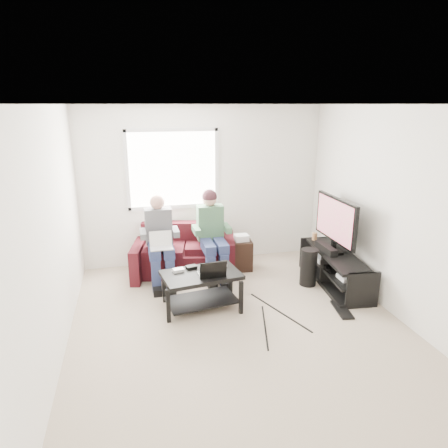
# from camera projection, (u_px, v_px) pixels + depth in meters

# --- Properties ---
(floor) EXTENTS (4.50, 4.50, 0.00)m
(floor) POSITION_uv_depth(u_px,v_px,m) (239.00, 326.00, 4.89)
(floor) COLOR tan
(floor) RESTS_ON ground
(ceiling) EXTENTS (4.50, 4.50, 0.00)m
(ceiling) POSITION_uv_depth(u_px,v_px,m) (242.00, 104.00, 4.14)
(ceiling) COLOR white
(ceiling) RESTS_ON wall_back
(wall_back) EXTENTS (4.50, 0.00, 4.50)m
(wall_back) POSITION_uv_depth(u_px,v_px,m) (204.00, 186.00, 6.61)
(wall_back) COLOR white
(wall_back) RESTS_ON floor
(wall_front) EXTENTS (4.50, 0.00, 4.50)m
(wall_front) POSITION_uv_depth(u_px,v_px,m) (341.00, 328.00, 2.42)
(wall_front) COLOR white
(wall_front) RESTS_ON floor
(wall_left) EXTENTS (0.00, 4.50, 4.50)m
(wall_left) POSITION_uv_depth(u_px,v_px,m) (52.00, 237.00, 4.07)
(wall_left) COLOR white
(wall_left) RESTS_ON floor
(wall_right) EXTENTS (0.00, 4.50, 4.50)m
(wall_right) POSITION_uv_depth(u_px,v_px,m) (395.00, 213.00, 4.96)
(wall_right) COLOR white
(wall_right) RESTS_ON floor
(window) EXTENTS (1.48, 0.04, 1.28)m
(window) POSITION_uv_depth(u_px,v_px,m) (173.00, 169.00, 6.39)
(window) COLOR white
(window) RESTS_ON wall_back
(sofa) EXTENTS (1.77, 1.01, 0.76)m
(sofa) POSITION_uv_depth(u_px,v_px,m) (185.00, 254.00, 6.40)
(sofa) COLOR #411019
(sofa) RESTS_ON floor
(person_left) EXTENTS (0.40, 0.71, 1.30)m
(person_left) POSITION_uv_depth(u_px,v_px,m) (160.00, 236.00, 5.95)
(person_left) COLOR navy
(person_left) RESTS_ON sofa
(person_right) EXTENTS (0.40, 0.71, 1.35)m
(person_right) POSITION_uv_depth(u_px,v_px,m) (212.00, 229.00, 6.13)
(person_right) COLOR navy
(person_right) RESTS_ON sofa
(laptop_silver) EXTENTS (0.36, 0.28, 0.24)m
(laptop_silver) POSITION_uv_depth(u_px,v_px,m) (161.00, 244.00, 5.71)
(laptop_silver) COLOR silver
(laptop_silver) RESTS_ON person_left
(coffee_table) EXTENTS (1.07, 0.75, 0.49)m
(coffee_table) POSITION_uv_depth(u_px,v_px,m) (201.00, 282.00, 5.22)
(coffee_table) COLOR black
(coffee_table) RESTS_ON floor
(laptop_black) EXTENTS (0.36, 0.27, 0.24)m
(laptop_black) POSITION_uv_depth(u_px,v_px,m) (211.00, 266.00, 5.10)
(laptop_black) COLOR black
(laptop_black) RESTS_ON coffee_table
(controller_a) EXTENTS (0.15, 0.11, 0.04)m
(controller_a) POSITION_uv_depth(u_px,v_px,m) (179.00, 270.00, 5.23)
(controller_a) COLOR silver
(controller_a) RESTS_ON coffee_table
(controller_b) EXTENTS (0.16, 0.12, 0.04)m
(controller_b) POSITION_uv_depth(u_px,v_px,m) (191.00, 267.00, 5.32)
(controller_b) COLOR black
(controller_b) RESTS_ON coffee_table
(controller_c) EXTENTS (0.16, 0.13, 0.04)m
(controller_c) POSITION_uv_depth(u_px,v_px,m) (221.00, 265.00, 5.38)
(controller_c) COLOR gray
(controller_c) RESTS_ON coffee_table
(tv_stand) EXTENTS (0.61, 1.56, 0.50)m
(tv_stand) POSITION_uv_depth(u_px,v_px,m) (335.00, 271.00, 5.94)
(tv_stand) COLOR black
(tv_stand) RESTS_ON floor
(tv) EXTENTS (0.12, 1.10, 0.81)m
(tv) POSITION_uv_depth(u_px,v_px,m) (336.00, 221.00, 5.82)
(tv) COLOR black
(tv) RESTS_ON tv_stand
(soundbar) EXTENTS (0.12, 0.50, 0.10)m
(soundbar) POSITION_uv_depth(u_px,v_px,m) (326.00, 248.00, 5.91)
(soundbar) COLOR black
(soundbar) RESTS_ON tv_stand
(drink_cup) EXTENTS (0.08, 0.08, 0.12)m
(drink_cup) POSITION_uv_depth(u_px,v_px,m) (315.00, 236.00, 6.41)
(drink_cup) COLOR #A27145
(drink_cup) RESTS_ON tv_stand
(console_white) EXTENTS (0.30, 0.22, 0.06)m
(console_white) POSITION_uv_depth(u_px,v_px,m) (350.00, 277.00, 5.54)
(console_white) COLOR silver
(console_white) RESTS_ON tv_stand
(console_grey) EXTENTS (0.34, 0.26, 0.08)m
(console_grey) POSITION_uv_depth(u_px,v_px,m) (326.00, 258.00, 6.19)
(console_grey) COLOR gray
(console_grey) RESTS_ON tv_stand
(console_black) EXTENTS (0.38, 0.30, 0.07)m
(console_black) POSITION_uv_depth(u_px,v_px,m) (337.00, 267.00, 5.87)
(console_black) COLOR black
(console_black) RESTS_ON tv_stand
(subwoofer) EXTENTS (0.25, 0.25, 0.56)m
(subwoofer) POSITION_uv_depth(u_px,v_px,m) (308.00, 267.00, 5.92)
(subwoofer) COLOR black
(subwoofer) RESTS_ON floor
(keyboard_floor) EXTENTS (0.24, 0.50, 0.03)m
(keyboard_floor) POSITION_uv_depth(u_px,v_px,m) (342.00, 310.00, 5.24)
(keyboard_floor) COLOR black
(keyboard_floor) RESTS_ON floor
(end_table) EXTENTS (0.33, 0.33, 0.59)m
(end_table) POSITION_uv_depth(u_px,v_px,m) (241.00, 254.00, 6.49)
(end_table) COLOR black
(end_table) RESTS_ON floor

